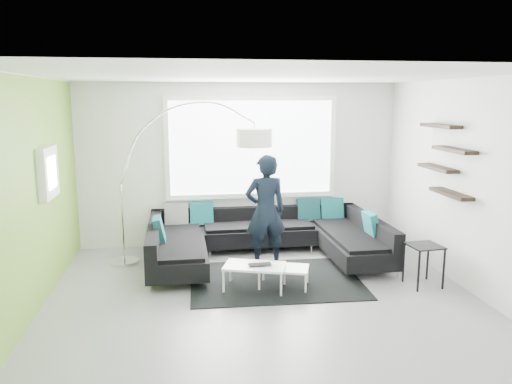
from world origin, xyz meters
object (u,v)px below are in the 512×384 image
sectional_sofa (265,240)px  person (265,211)px  coffee_table (269,276)px  laptop (260,266)px  side_table (423,265)px  arc_lamp (120,185)px

sectional_sofa → person: (-0.04, -0.20, 0.51)m
coffee_table → laptop: laptop is taller
sectional_sofa → side_table: (1.96, -1.35, -0.05)m
sectional_sofa → side_table: 2.38m
arc_lamp → person: size_ratio=1.46×
arc_lamp → laptop: arc_lamp is taller
coffee_table → person: (0.10, 0.94, 0.69)m
coffee_table → person: bearing=101.6°
coffee_table → laptop: (-0.13, -0.09, 0.18)m
sectional_sofa → coffee_table: size_ratio=3.48×
sectional_sofa → person: size_ratio=2.11×
coffee_table → person: person is taller
arc_lamp → person: 2.24m
sectional_sofa → arc_lamp: arc_lamp is taller
coffee_table → sectional_sofa: bearing=100.9°
laptop → sectional_sofa: bearing=74.3°
coffee_table → side_table: 2.12m
coffee_table → laptop: bearing=-129.8°
side_table → laptop: 2.24m
side_table → person: bearing=150.0°
side_table → arc_lamp: bearing=159.5°
person → sectional_sofa: bearing=-105.0°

